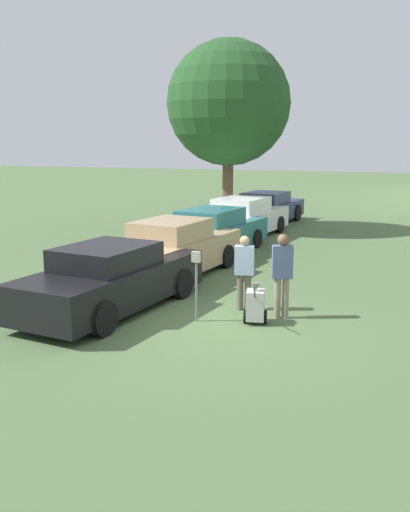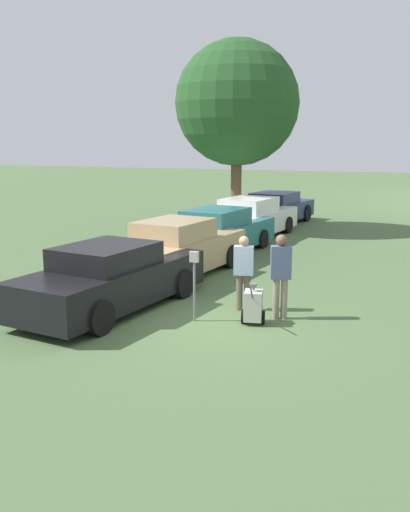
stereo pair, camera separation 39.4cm
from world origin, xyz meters
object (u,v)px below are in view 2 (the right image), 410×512
object	(u,v)px
parked_car_black	(111,278)
equipment_cart	(253,305)
person_supervisor	(281,271)
parked_car_white	(251,219)
parking_meter	(194,273)
parked_car_navy	(276,209)
parked_car_teal	(218,233)
parked_car_tan	(177,250)
person_worker	(244,269)

from	to	relation	value
parked_car_black	equipment_cart	xyz separation A→B (m)	(3.20, 0.15, -0.31)
person_supervisor	equipment_cart	xyz separation A→B (m)	(-0.42, -0.53, -0.64)
person_supervisor	parked_car_white	bearing A→B (deg)	-89.12
person_supervisor	equipment_cart	world-z (taller)	person_supervisor
parked_car_black	parking_meter	xyz separation A→B (m)	(2.02, -0.12, 0.32)
parked_car_black	person_supervisor	bearing A→B (deg)	18.15
parked_car_white	parked_car_navy	bearing A→B (deg)	97.52
parked_car_teal	equipment_cart	bearing A→B (deg)	-56.55
equipment_cart	parked_car_tan	bearing A→B (deg)	121.85
parked_car_tan	person_supervisor	size ratio (longest dim) A/B	2.85
parked_car_black	person_supervisor	distance (m)	3.70
parked_car_tan	person_worker	xyz separation A→B (m)	(2.72, -2.51, 0.22)
parked_car_black	parked_car_white	distance (m)	10.31
parked_car_black	parked_car_navy	bearing A→B (deg)	97.53
parked_car_black	parked_car_teal	bearing A→B (deg)	97.53
parked_car_black	equipment_cart	world-z (taller)	parked_car_black
parked_car_navy	parking_meter	bearing A→B (deg)	-74.36
parked_car_tan	person_supervisor	world-z (taller)	person_supervisor
person_worker	equipment_cart	xyz separation A→B (m)	(0.48, -0.83, -0.55)
parked_car_navy	equipment_cart	distance (m)	14.29
parked_car_tan	equipment_cart	xyz separation A→B (m)	(3.20, -3.34, -0.33)
parked_car_teal	person_supervisor	size ratio (longest dim) A/B	3.04
parked_car_white	parking_meter	xyz separation A→B (m)	(2.03, -10.43, 0.31)
parked_car_tan	person_worker	world-z (taller)	person_worker
parking_meter	equipment_cart	world-z (taller)	parking_meter
parked_car_teal	equipment_cart	world-z (taller)	parked_car_teal
parked_car_white	parked_car_navy	size ratio (longest dim) A/B	1.06
parked_car_black	parked_car_white	bearing A→B (deg)	97.53
parked_car_teal	parked_car_navy	distance (m)	7.33
parked_car_teal	parked_car_tan	bearing A→B (deg)	-82.46
parking_meter	parked_car_tan	bearing A→B (deg)	119.26
parking_meter	equipment_cart	bearing A→B (deg)	13.15
parked_car_navy	person_supervisor	size ratio (longest dim) A/B	2.90
parked_car_teal	person_worker	bearing A→B (deg)	-57.19
parked_car_teal	parking_meter	world-z (taller)	parked_car_teal
parked_car_tan	parking_meter	size ratio (longest dim) A/B	3.48
parked_car_black	person_worker	world-z (taller)	person_worker
parked_car_navy	person_worker	world-z (taller)	person_worker
parked_car_white	equipment_cart	world-z (taller)	parked_car_white
parked_car_white	person_supervisor	world-z (taller)	person_supervisor
parked_car_black	equipment_cart	size ratio (longest dim) A/B	5.08
parked_car_tan	parked_car_teal	bearing A→B (deg)	97.54
parked_car_black	parked_car_teal	distance (m)	6.75
parked_car_tan	parked_car_white	bearing A→B (deg)	97.53
parked_car_tan	parked_car_white	world-z (taller)	parked_car_tan
person_worker	equipment_cart	size ratio (longest dim) A/B	1.65
parked_car_teal	parked_car_navy	size ratio (longest dim) A/B	1.05
person_supervisor	parked_car_tan	bearing A→B (deg)	-57.56
parked_car_black	parked_car_tan	world-z (taller)	parked_car_tan
parked_car_teal	parked_car_white	size ratio (longest dim) A/B	0.99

